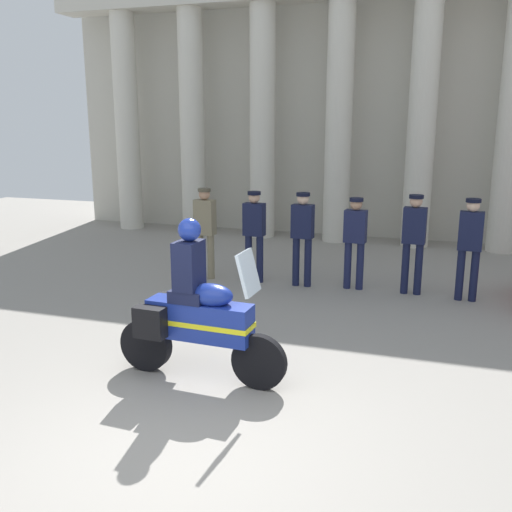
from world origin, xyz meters
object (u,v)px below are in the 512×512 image
Objects in this scene: officer_in_row_1 at (254,229)px; officer_in_row_3 at (355,236)px; officer_in_row_5 at (470,241)px; motorcycle_with_rider at (194,313)px; officer_in_row_0 at (205,226)px; officer_in_row_4 at (414,236)px; officer_in_row_2 at (302,232)px.

officer_in_row_1 is 1.03× the size of officer_in_row_3.
officer_in_row_5 reaches higher than officer_in_row_1.
officer_in_row_0 is at bearing 113.76° from motorcycle_with_rider.
officer_in_row_4 is (2.83, 0.11, 0.02)m from officer_in_row_1.
officer_in_row_0 reaches higher than officer_in_row_1.
officer_in_row_5 is at bearing -176.00° from officer_in_row_2.
officer_in_row_3 is 0.95× the size of officer_in_row_4.
officer_in_row_0 is 0.82× the size of motorcycle_with_rider.
officer_in_row_2 reaches higher than officer_in_row_1.
officer_in_row_5 is 5.17m from motorcycle_with_rider.
officer_in_row_4 reaches higher than officer_in_row_1.
officer_in_row_0 is 4.37m from motorcycle_with_rider.
officer_in_row_5 is (1.90, -0.10, 0.05)m from officer_in_row_3.
officer_in_row_1 is at bearing 6.04° from officer_in_row_4.
officer_in_row_4 is (1.92, 0.11, 0.01)m from officer_in_row_2.
officer_in_row_3 is 4.40m from motorcycle_with_rider.
officer_in_row_5 reaches higher than officer_in_row_3.
officer_in_row_5 is at bearing -175.45° from officer_in_row_0.
officer_in_row_4 is 1.01× the size of officer_in_row_5.
officer_in_row_5 is at bearing 55.54° from motorcycle_with_rider.
officer_in_row_4 is 0.83× the size of motorcycle_with_rider.
officer_in_row_4 is 4.77m from motorcycle_with_rider.
motorcycle_with_rider is (-1.21, -4.22, -0.17)m from officer_in_row_3.
motorcycle_with_rider is at bearing 102.46° from officer_in_row_1.
officer_in_row_3 is (1.83, 0.11, -0.03)m from officer_in_row_1.
officer_in_row_4 reaches higher than officer_in_row_5.
officer_in_row_4 reaches higher than officer_in_row_2.
officer_in_row_2 is 0.93m from officer_in_row_3.
officer_in_row_2 is at bearing 10.49° from officer_in_row_3.
motorcycle_with_rider is (-3.11, -4.12, -0.22)m from officer_in_row_5.
officer_in_row_2 is 0.99× the size of officer_in_row_5.
officer_in_row_1 is 0.91m from officer_in_row_2.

